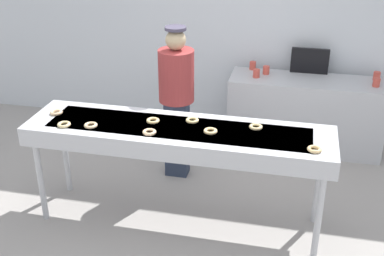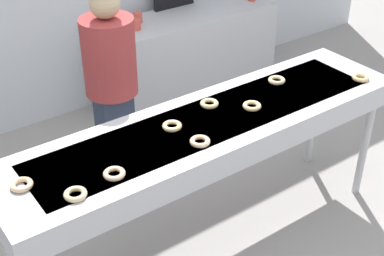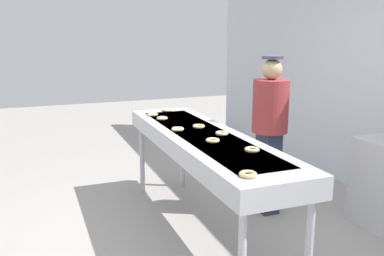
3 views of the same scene
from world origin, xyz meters
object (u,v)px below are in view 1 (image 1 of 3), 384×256
(fryer_conveyor, at_px, (178,136))
(plain_donut_3, at_px, (149,132))
(plain_donut_1, at_px, (192,120))
(menu_display, at_px, (310,61))
(plain_donut_8, at_px, (56,112))
(paper_cup_1, at_px, (253,65))
(plain_donut_0, at_px, (210,131))
(plain_donut_7, at_px, (256,127))
(prep_counter, at_px, (304,114))
(plain_donut_6, at_px, (64,124))
(plain_donut_4, at_px, (91,125))
(worker_baker, at_px, (176,93))
(paper_cup_4, at_px, (266,70))
(paper_cup_0, at_px, (376,82))
(plain_donut_5, at_px, (153,121))
(paper_cup_2, at_px, (256,73))
(plain_donut_2, at_px, (314,149))
(paper_cup_3, at_px, (377,76))

(fryer_conveyor, relative_size, plain_donut_3, 23.13)
(plain_donut_1, relative_size, menu_display, 0.26)
(plain_donut_8, bearing_deg, plain_donut_1, 4.80)
(paper_cup_1, distance_m, menu_display, 0.68)
(plain_donut_0, bearing_deg, paper_cup_1, 86.22)
(plain_donut_3, height_order, plain_donut_7, same)
(plain_donut_0, bearing_deg, prep_counter, 66.24)
(plain_donut_0, distance_m, plain_donut_6, 1.28)
(plain_donut_3, relative_size, menu_display, 0.26)
(plain_donut_4, xyz_separation_m, plain_donut_8, (-0.42, 0.19, 0.00))
(plain_donut_4, xyz_separation_m, worker_baker, (0.52, 0.99, -0.04))
(plain_donut_0, bearing_deg, plain_donut_8, 177.15)
(plain_donut_0, xyz_separation_m, plain_donut_3, (-0.50, -0.13, 0.00))
(fryer_conveyor, height_order, paper_cup_4, fryer_conveyor)
(plain_donut_3, height_order, paper_cup_4, plain_donut_3)
(menu_display, bearing_deg, plain_donut_8, -138.65)
(plain_donut_3, distance_m, paper_cup_0, 2.79)
(plain_donut_8, bearing_deg, plain_donut_3, -12.09)
(plain_donut_1, distance_m, plain_donut_5, 0.35)
(plain_donut_4, height_order, plain_donut_7, same)
(plain_donut_0, relative_size, plain_donut_6, 1.00)
(plain_donut_5, height_order, paper_cup_0, plain_donut_5)
(plain_donut_5, relative_size, paper_cup_4, 1.21)
(plain_donut_4, distance_m, paper_cup_2, 2.27)
(plain_donut_8, xyz_separation_m, paper_cup_2, (1.67, 1.70, -0.08))
(plain_donut_2, distance_m, plain_donut_7, 0.58)
(plain_donut_8, xyz_separation_m, prep_counter, (2.26, 1.75, -0.56))
(plain_donut_2, xyz_separation_m, paper_cup_2, (-0.65, 1.92, -0.08))
(plain_donut_3, height_order, paper_cup_1, plain_donut_3)
(plain_donut_1, relative_size, paper_cup_3, 1.21)
(paper_cup_1, height_order, paper_cup_2, same)
(plain_donut_8, xyz_separation_m, paper_cup_1, (1.59, 1.98, -0.08))
(plain_donut_0, relative_size, plain_donut_7, 1.00)
(paper_cup_3, bearing_deg, paper_cup_2, -171.07)
(paper_cup_0, relative_size, menu_display, 0.22)
(paper_cup_0, bearing_deg, plain_donut_8, -150.56)
(plain_donut_2, xyz_separation_m, paper_cup_0, (0.68, 1.91, -0.08))
(plain_donut_1, bearing_deg, plain_donut_6, -162.86)
(plain_donut_5, bearing_deg, worker_baker, 88.83)
(fryer_conveyor, xyz_separation_m, paper_cup_2, (0.50, 1.74, 0.02))
(plain_donut_2, height_order, plain_donut_7, same)
(prep_counter, bearing_deg, worker_baker, -144.27)
(paper_cup_4, bearing_deg, paper_cup_1, 142.00)
(plain_donut_4, relative_size, paper_cup_3, 1.21)
(plain_donut_3, xyz_separation_m, paper_cup_0, (2.04, 1.90, -0.08))
(worker_baker, bearing_deg, paper_cup_2, -115.99)
(paper_cup_0, bearing_deg, paper_cup_4, 173.11)
(plain_donut_6, xyz_separation_m, paper_cup_3, (2.84, 2.14, -0.08))
(paper_cup_2, bearing_deg, worker_baker, -129.00)
(fryer_conveyor, bearing_deg, plain_donut_1, 55.34)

